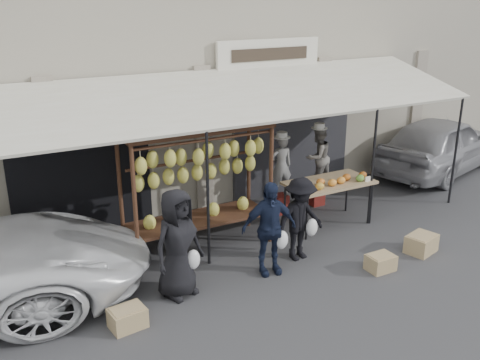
% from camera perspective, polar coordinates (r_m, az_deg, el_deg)
% --- Properties ---
extents(ground_plane, '(90.00, 90.00, 0.00)m').
position_cam_1_polar(ground_plane, '(8.77, 6.03, -10.46)').
color(ground_plane, '#2D2D30').
extents(shophouse, '(24.00, 6.15, 7.30)m').
position_cam_1_polar(shophouse, '(13.46, -9.80, 16.12)').
color(shophouse, '#A09784').
rests_on(shophouse, ground_plane).
extents(awning, '(10.00, 2.35, 2.92)m').
position_cam_1_polar(awning, '(9.73, -1.06, 8.87)').
color(awning, beige).
rests_on(awning, ground_plane).
extents(banana_rack, '(2.60, 0.90, 2.24)m').
position_cam_1_polar(banana_rack, '(9.12, -4.48, 1.60)').
color(banana_rack, '#4A2C1D').
rests_on(banana_rack, ground_plane).
extents(produce_table, '(1.70, 0.90, 1.04)m').
position_cam_1_polar(produce_table, '(10.42, 9.70, -0.35)').
color(produce_table, '#9C875F').
rests_on(produce_table, ground_plane).
extents(vendor_left, '(0.50, 0.37, 1.26)m').
position_cam_1_polar(vendor_left, '(10.85, 4.40, 1.51)').
color(vendor_left, gray).
rests_on(vendor_left, stool_left).
extents(vendor_right, '(0.72, 0.61, 1.32)m').
position_cam_1_polar(vendor_right, '(11.38, 8.30, 2.42)').
color(vendor_right, slate).
rests_on(vendor_right, stool_right).
extents(customer_left, '(0.96, 0.77, 1.69)m').
position_cam_1_polar(customer_left, '(7.99, -6.68, -6.75)').
color(customer_left, black).
rests_on(customer_left, ground_plane).
extents(customer_mid, '(0.97, 0.54, 1.57)m').
position_cam_1_polar(customer_mid, '(8.59, 3.10, -5.17)').
color(customer_mid, '#161D34').
rests_on(customer_mid, ground_plane).
extents(customer_right, '(0.99, 0.63, 1.47)m').
position_cam_1_polar(customer_right, '(9.09, 6.39, -4.16)').
color(customer_right, black).
rests_on(customer_right, ground_plane).
extents(stool_left, '(0.29, 0.29, 0.40)m').
position_cam_1_polar(stool_left, '(11.13, 4.29, -2.56)').
color(stool_left, maroon).
rests_on(stool_left, ground_plane).
extents(stool_right, '(0.29, 0.29, 0.41)m').
position_cam_1_polar(stool_right, '(11.66, 8.10, -1.64)').
color(stool_right, maroon).
rests_on(stool_right, ground_plane).
extents(crate_near_a, '(0.44, 0.34, 0.27)m').
position_cam_1_polar(crate_near_a, '(9.22, 14.76, -8.52)').
color(crate_near_a, tan).
rests_on(crate_near_a, ground_plane).
extents(crate_near_b, '(0.62, 0.53, 0.32)m').
position_cam_1_polar(crate_near_b, '(10.01, 18.77, -6.45)').
color(crate_near_b, tan).
rests_on(crate_near_b, ground_plane).
extents(crate_far, '(0.51, 0.41, 0.28)m').
position_cam_1_polar(crate_far, '(7.70, -11.90, -14.21)').
color(crate_far, tan).
rests_on(crate_far, ground_plane).
extents(sedan, '(4.57, 2.82, 1.45)m').
position_cam_1_polar(sedan, '(14.46, 20.67, 3.61)').
color(sedan, '#97979C').
rests_on(sedan, ground_plane).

